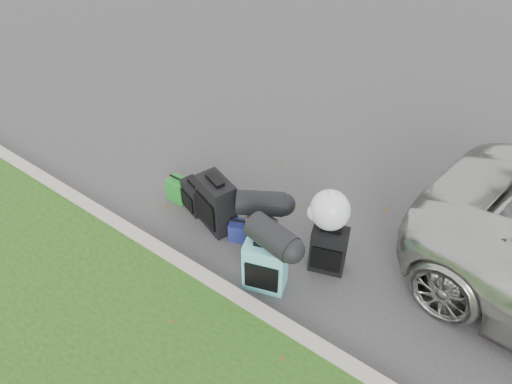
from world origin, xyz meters
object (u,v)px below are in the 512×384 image
Objects in this scene: suitcase_olive at (261,232)px; suitcase_large_black_right at (328,249)px; suitcase_teal at (265,266)px; tote_green at (179,190)px; suitcase_small_black at (194,196)px; tote_navy at (239,231)px; suitcase_large_black_left at (217,204)px.

suitcase_large_black_right reaches higher than suitcase_olive.
suitcase_teal is at bearing -47.71° from suitcase_olive.
tote_green is (-2.34, -0.13, -0.15)m from suitcase_large_black_right.
suitcase_small_black is 2.01m from suitcase_large_black_right.
tote_green reaches higher than tote_navy.
suitcase_olive is 1.44× the size of tote_green.
suitcase_olive is 0.69× the size of suitcase_teal.
suitcase_large_black_left reaches higher than tote_green.
suitcase_teal is 1.08× the size of suitcase_large_black_right.
suitcase_small_black reaches higher than tote_navy.
suitcase_teal reaches higher than suitcase_large_black_right.
suitcase_teal is at bearing -3.46° from suitcase_large_black_left.
suitcase_large_black_left is at bearing 168.54° from suitcase_large_black_right.
suitcase_large_black_left reaches higher than suitcase_large_black_right.
tote_navy is at bearing -7.18° from tote_green.
suitcase_small_black is 0.47m from suitcase_large_black_left.
tote_green is at bearing 163.85° from suitcase_large_black_right.
suitcase_large_black_right reaches higher than tote_navy.
suitcase_teal is 2.09× the size of tote_green.
tote_navy is at bearing 13.37° from suitcase_small_black.
suitcase_teal is (1.55, -0.51, 0.11)m from suitcase_small_black.
suitcase_small_black is 0.85m from tote_navy.
suitcase_large_black_left is at bearing 138.91° from suitcase_teal.
suitcase_olive is at bearing 18.57° from suitcase_small_black.
suitcase_large_black_right is (1.56, 0.22, -0.06)m from suitcase_large_black_left.
suitcase_olive is 0.66m from suitcase_teal.
tote_green is (-1.88, 0.54, -0.18)m from suitcase_teal.
suitcase_small_black is 1.14m from suitcase_olive.
suitcase_large_black_left reaches higher than tote_navy.
suitcase_large_black_left reaches higher than suitcase_small_black.
suitcase_large_black_right is at bearing 26.82° from suitcase_large_black_left.
tote_navy is at bearing 130.43° from suitcase_teal.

